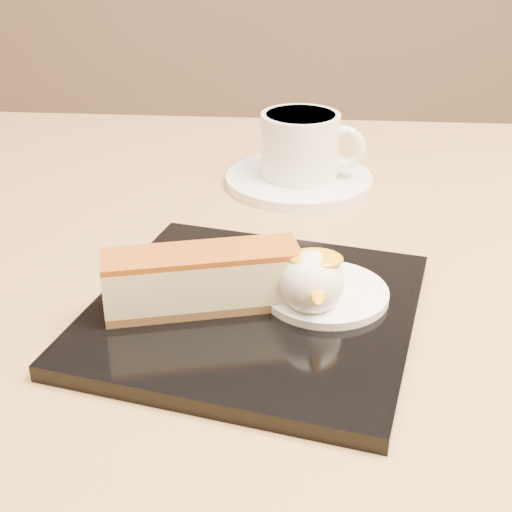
# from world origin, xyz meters

# --- Properties ---
(table) EXTENTS (0.80, 0.80, 0.72)m
(table) POSITION_xyz_m (0.00, 0.00, 0.56)
(table) COLOR black
(table) RESTS_ON ground
(dessert_plate) EXTENTS (0.26, 0.26, 0.01)m
(dessert_plate) POSITION_xyz_m (0.03, -0.09, 0.73)
(dessert_plate) COLOR black
(dessert_plate) RESTS_ON table
(cheesecake) EXTENTS (0.14, 0.07, 0.04)m
(cheesecake) POSITION_xyz_m (-0.00, -0.10, 0.75)
(cheesecake) COLOR brown
(cheesecake) RESTS_ON dessert_plate
(cream_smear) EXTENTS (0.09, 0.09, 0.01)m
(cream_smear) POSITION_xyz_m (0.08, -0.08, 0.73)
(cream_smear) COLOR white
(cream_smear) RESTS_ON dessert_plate
(ice_cream_scoop) EXTENTS (0.04, 0.04, 0.04)m
(ice_cream_scoop) POSITION_xyz_m (0.07, -0.10, 0.75)
(ice_cream_scoop) COLOR white
(ice_cream_scoop) RESTS_ON cream_smear
(mango_sauce) EXTENTS (0.04, 0.03, 0.01)m
(mango_sauce) POSITION_xyz_m (0.08, -0.10, 0.77)
(mango_sauce) COLOR #F59B07
(mango_sauce) RESTS_ON ice_cream_scoop
(mint_sprig) EXTENTS (0.04, 0.03, 0.00)m
(mint_sprig) POSITION_xyz_m (0.06, -0.05, 0.74)
(mint_sprig) COLOR green
(mint_sprig) RESTS_ON cream_smear
(saucer) EXTENTS (0.15, 0.15, 0.01)m
(saucer) POSITION_xyz_m (0.06, 0.17, 0.72)
(saucer) COLOR white
(saucer) RESTS_ON table
(coffee_cup) EXTENTS (0.11, 0.08, 0.06)m
(coffee_cup) POSITION_xyz_m (0.06, 0.17, 0.76)
(coffee_cup) COLOR white
(coffee_cup) RESTS_ON saucer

